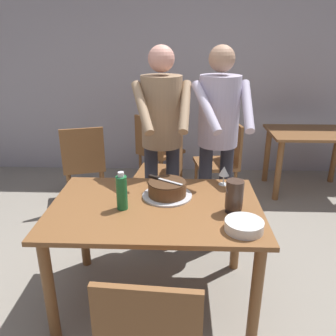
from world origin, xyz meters
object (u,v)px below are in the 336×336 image
water_bottle (122,192)px  background_chair_3 (223,158)px  wine_glass_near (224,172)px  cake_knife (159,178)px  background_chair_0 (166,168)px  main_dining_table (155,221)px  hurricane_lamp (234,196)px  cake_on_platter (167,189)px  person_standing_beside (218,130)px  background_chair_1 (156,148)px  plate_stack (244,226)px  background_table (311,145)px  background_chair_2 (84,162)px  person_cutting_cake (162,130)px

water_bottle → background_chair_3: (0.84, 1.71, -0.37)m
background_chair_3 → wine_glass_near: bearing=-96.8°
water_bottle → cake_knife: bearing=46.4°
cake_knife → background_chair_0: (-0.00, 1.17, -0.37)m
main_dining_table → hurricane_lamp: hurricane_lamp is taller
main_dining_table → wine_glass_near: size_ratio=9.50×
wine_glass_near → cake_on_platter: bearing=-152.3°
person_standing_beside → background_chair_3: 1.15m
wine_glass_near → person_standing_beside: person_standing_beside is taller
hurricane_lamp → background_chair_1: hurricane_lamp is taller
water_bottle → background_chair_1: water_bottle is taller
water_bottle → hurricane_lamp: bearing=-1.4°
plate_stack → background_table: plate_stack is taller
cake_on_platter → background_chair_3: background_chair_3 is taller
main_dining_table → plate_stack: 0.61m
hurricane_lamp → person_standing_beside: person_standing_beside is taller
cake_on_platter → background_chair_0: background_chair_0 is taller
main_dining_table → water_bottle: water_bottle is taller
background_chair_3 → cake_on_platter: bearing=-110.2°
cake_on_platter → background_chair_2: (-0.96, 1.35, -0.31)m
background_table → background_chair_1: background_chair_1 is taller
main_dining_table → wine_glass_near: (0.48, 0.35, 0.22)m
person_cutting_cake → wine_glass_near: bearing=-33.3°
water_bottle → main_dining_table: bearing=13.5°
main_dining_table → background_chair_2: bearing=120.9°
main_dining_table → cake_knife: bearing=86.2°
plate_stack → person_standing_beside: person_standing_beside is taller
cake_on_platter → hurricane_lamp: bearing=-26.0°
background_chair_3 → person_cutting_cake: bearing=-122.0°
wine_glass_near → hurricane_lamp: (0.02, -0.42, 0.00)m
cake_on_platter → person_standing_beside: 0.73m
background_chair_1 → water_bottle: bearing=-92.0°
background_chair_1 → plate_stack: bearing=-73.9°
background_chair_2 → background_chair_1: bearing=33.9°
person_standing_beside → background_chair_1: (-0.59, 1.31, -0.58)m
water_bottle → person_cutting_cake: 0.77m
cake_knife → background_chair_3: (0.62, 1.49, -0.37)m
background_chair_2 → plate_stack: bearing=-51.4°
person_standing_beside → wine_glass_near: bearing=-86.8°
wine_glass_near → background_table: 2.01m
cake_on_platter → background_chair_0: 1.25m
person_standing_beside → background_chair_3: person_standing_beside is taller
main_dining_table → water_bottle: size_ratio=5.47×
wine_glass_near → water_bottle: bearing=-149.5°
cake_knife → water_bottle: size_ratio=0.96×
cake_on_platter → person_cutting_cake: (-0.06, 0.52, 0.27)m
background_chair_1 → background_chair_2: same height
wine_glass_near → background_table: bearing=52.4°
background_table → background_chair_1: bearing=177.8°
cake_on_platter → background_chair_1: bearing=96.3°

